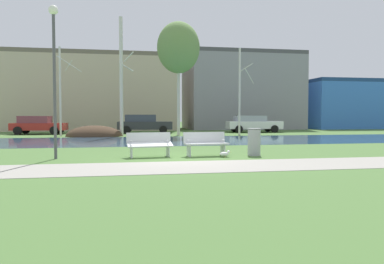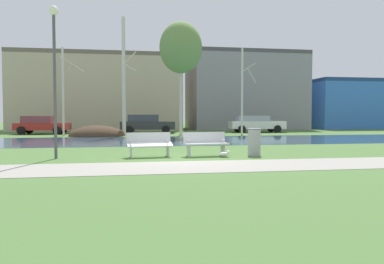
{
  "view_description": "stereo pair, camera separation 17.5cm",
  "coord_description": "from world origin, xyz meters",
  "px_view_note": "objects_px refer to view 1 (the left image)",
  "views": [
    {
      "loc": [
        -1.83,
        -12.44,
        1.49
      ],
      "look_at": [
        0.55,
        0.93,
        0.87
      ],
      "focal_mm": 34.46,
      "sensor_mm": 36.0,
      "label": 1
    },
    {
      "loc": [
        -1.65,
        -12.47,
        1.49
      ],
      "look_at": [
        0.55,
        0.93,
        0.87
      ],
      "focal_mm": 34.46,
      "sensor_mm": 36.0,
      "label": 2
    }
  ],
  "objects_px": {
    "streetlamp": "(54,56)",
    "seagull": "(225,154)",
    "trash_bin": "(254,141)",
    "parked_hatch_third_white": "(253,123)",
    "parked_van_nearest_red": "(38,125)",
    "parked_sedan_second_dark": "(144,123)",
    "bench_right": "(206,143)",
    "bench_left": "(150,144)"
  },
  "relations": [
    {
      "from": "streetlamp",
      "to": "seagull",
      "type": "bearing_deg",
      "value": -5.62
    },
    {
      "from": "trash_bin",
      "to": "seagull",
      "type": "distance_m",
      "value": 1.36
    },
    {
      "from": "streetlamp",
      "to": "parked_hatch_third_white",
      "type": "height_order",
      "value": "streetlamp"
    },
    {
      "from": "seagull",
      "to": "parked_hatch_third_white",
      "type": "height_order",
      "value": "parked_hatch_third_white"
    },
    {
      "from": "trash_bin",
      "to": "seagull",
      "type": "relative_size",
      "value": 2.46
    },
    {
      "from": "parked_van_nearest_red",
      "to": "parked_sedan_second_dark",
      "type": "bearing_deg",
      "value": 2.2
    },
    {
      "from": "bench_right",
      "to": "parked_hatch_third_white",
      "type": "xyz_separation_m",
      "value": [
        8.05,
        17.69,
        0.3
      ]
    },
    {
      "from": "bench_left",
      "to": "seagull",
      "type": "xyz_separation_m",
      "value": [
        2.61,
        -0.59,
        -0.34
      ]
    },
    {
      "from": "bench_right",
      "to": "streetlamp",
      "type": "distance_m",
      "value": 6.03
    },
    {
      "from": "seagull",
      "to": "streetlamp",
      "type": "relative_size",
      "value": 0.08
    },
    {
      "from": "seagull",
      "to": "parked_hatch_third_white",
      "type": "bearing_deg",
      "value": 67.75
    },
    {
      "from": "bench_left",
      "to": "streetlamp",
      "type": "xyz_separation_m",
      "value": [
        -3.19,
        -0.02,
        3.0
      ]
    },
    {
      "from": "parked_hatch_third_white",
      "to": "streetlamp",
      "type": "bearing_deg",
      "value": -126.87
    },
    {
      "from": "seagull",
      "to": "streetlamp",
      "type": "distance_m",
      "value": 6.72
    },
    {
      "from": "parked_sedan_second_dark",
      "to": "parked_hatch_third_white",
      "type": "xyz_separation_m",
      "value": [
        9.48,
        -0.11,
        -0.03
      ]
    },
    {
      "from": "bench_left",
      "to": "parked_sedan_second_dark",
      "type": "distance_m",
      "value": 17.81
    },
    {
      "from": "bench_right",
      "to": "parked_sedan_second_dark",
      "type": "distance_m",
      "value": 17.86
    },
    {
      "from": "parked_van_nearest_red",
      "to": "trash_bin",
      "type": "bearing_deg",
      "value": -56.86
    },
    {
      "from": "parked_van_nearest_red",
      "to": "parked_hatch_third_white",
      "type": "relative_size",
      "value": 0.86
    },
    {
      "from": "parked_sedan_second_dark",
      "to": "seagull",
      "type": "bearing_deg",
      "value": -83.79
    },
    {
      "from": "bench_right",
      "to": "bench_left",
      "type": "bearing_deg",
      "value": 180.0
    },
    {
      "from": "parked_sedan_second_dark",
      "to": "parked_hatch_third_white",
      "type": "bearing_deg",
      "value": -0.64
    },
    {
      "from": "bench_right",
      "to": "parked_hatch_third_white",
      "type": "height_order",
      "value": "parked_hatch_third_white"
    },
    {
      "from": "parked_van_nearest_red",
      "to": "parked_sedan_second_dark",
      "type": "relative_size",
      "value": 0.91
    },
    {
      "from": "trash_bin",
      "to": "parked_van_nearest_red",
      "type": "xyz_separation_m",
      "value": [
        -11.52,
        17.64,
        0.24
      ]
    },
    {
      "from": "streetlamp",
      "to": "parked_sedan_second_dark",
      "type": "height_order",
      "value": "streetlamp"
    },
    {
      "from": "streetlamp",
      "to": "parked_hatch_third_white",
      "type": "distance_m",
      "value": 22.31
    },
    {
      "from": "bench_left",
      "to": "trash_bin",
      "type": "height_order",
      "value": "trash_bin"
    },
    {
      "from": "bench_left",
      "to": "streetlamp",
      "type": "height_order",
      "value": "streetlamp"
    },
    {
      "from": "seagull",
      "to": "streetlamp",
      "type": "height_order",
      "value": "streetlamp"
    },
    {
      "from": "trash_bin",
      "to": "parked_sedan_second_dark",
      "type": "distance_m",
      "value": 18.25
    },
    {
      "from": "trash_bin",
      "to": "streetlamp",
      "type": "relative_size",
      "value": 0.19
    },
    {
      "from": "trash_bin",
      "to": "parked_van_nearest_red",
      "type": "distance_m",
      "value": 21.07
    },
    {
      "from": "bench_left",
      "to": "parked_sedan_second_dark",
      "type": "height_order",
      "value": "parked_sedan_second_dark"
    },
    {
      "from": "parked_sedan_second_dark",
      "to": "streetlamp",
      "type": "bearing_deg",
      "value": -102.04
    },
    {
      "from": "bench_left",
      "to": "streetlamp",
      "type": "bearing_deg",
      "value": -179.57
    },
    {
      "from": "bench_right",
      "to": "parked_sedan_second_dark",
      "type": "bearing_deg",
      "value": 94.61
    },
    {
      "from": "bench_left",
      "to": "parked_hatch_third_white",
      "type": "relative_size",
      "value": 0.34
    },
    {
      "from": "parked_van_nearest_red",
      "to": "parked_hatch_third_white",
      "type": "height_order",
      "value": "parked_hatch_third_white"
    },
    {
      "from": "seagull",
      "to": "parked_hatch_third_white",
      "type": "xyz_separation_m",
      "value": [
        7.48,
        18.29,
        0.65
      ]
    },
    {
      "from": "parked_hatch_third_white",
      "to": "parked_van_nearest_red",
      "type": "bearing_deg",
      "value": -179.32
    },
    {
      "from": "bench_right",
      "to": "parked_van_nearest_red",
      "type": "relative_size",
      "value": 0.4
    }
  ]
}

